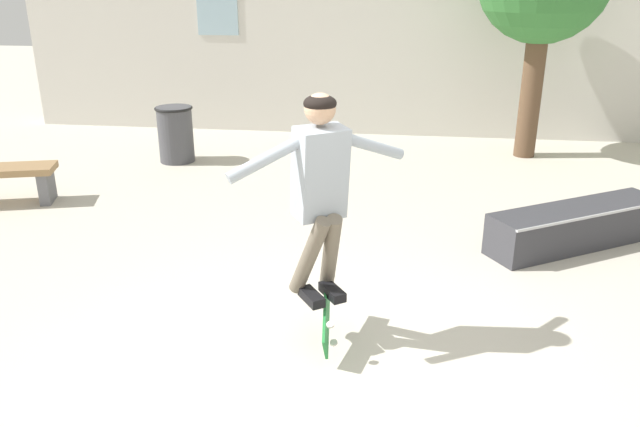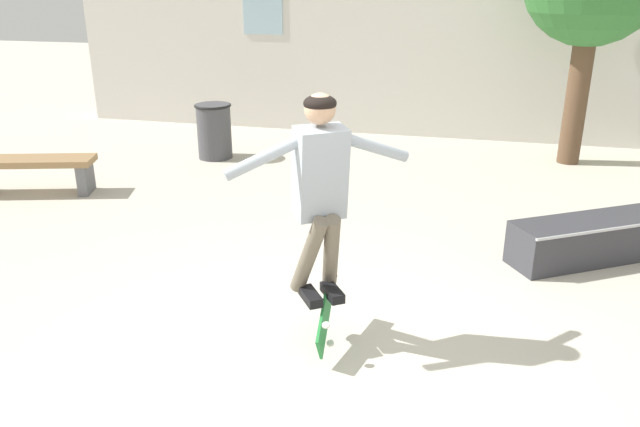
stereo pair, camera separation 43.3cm
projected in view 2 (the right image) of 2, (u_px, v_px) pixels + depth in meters
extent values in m
plane|color=beige|center=(313.00, 373.00, 4.33)|extent=(40.00, 40.00, 0.00)
cube|color=beige|center=(422.00, 20.00, 10.23)|extent=(12.25, 0.40, 3.81)
cube|color=#99B7C6|center=(262.00, 7.00, 10.57)|extent=(0.70, 0.02, 0.90)
cylinder|color=brown|center=(577.00, 98.00, 8.89)|extent=(0.31, 0.31, 1.89)
cube|color=#99754C|center=(31.00, 161.00, 7.76)|extent=(1.58, 0.84, 0.08)
cube|color=slate|center=(86.00, 178.00, 7.87)|extent=(0.22, 0.38, 0.38)
cube|color=#38383D|center=(606.00, 237.00, 6.04)|extent=(1.92, 1.43, 0.42)
cube|color=#B7B7BC|center=(627.00, 227.00, 5.77)|extent=(1.70, 1.07, 0.02)
cylinder|color=#47474C|center=(214.00, 131.00, 9.32)|extent=(0.51, 0.51, 0.81)
torus|color=black|center=(213.00, 105.00, 9.19)|extent=(0.55, 0.55, 0.04)
cube|color=#9EA8B2|center=(320.00, 173.00, 4.23)|extent=(0.44, 0.42, 0.65)
sphere|color=tan|center=(320.00, 109.00, 4.08)|extent=(0.29, 0.29, 0.21)
ellipsoid|color=black|center=(320.00, 103.00, 4.06)|extent=(0.31, 0.31, 0.12)
cylinder|color=#6B6051|center=(331.00, 252.00, 4.48)|extent=(0.24, 0.42, 0.68)
cube|color=black|center=(332.00, 292.00, 4.56)|extent=(0.23, 0.27, 0.07)
cylinder|color=#6B6051|center=(309.00, 256.00, 4.42)|extent=(0.37, 0.33, 0.68)
cube|color=black|center=(310.00, 296.00, 4.50)|extent=(0.23, 0.27, 0.07)
cylinder|color=#9EA8B2|center=(372.00, 147.00, 4.31)|extent=(0.50, 0.38, 0.27)
cylinder|color=#9EA8B2|center=(264.00, 157.00, 4.05)|extent=(0.50, 0.38, 0.27)
cube|color=#237F38|center=(326.00, 309.00, 4.57)|extent=(0.11, 0.79, 0.43)
cylinder|color=silver|center=(326.00, 325.00, 4.32)|extent=(0.06, 0.06, 0.04)
cylinder|color=silver|center=(330.00, 343.00, 4.44)|extent=(0.06, 0.06, 0.04)
cylinder|color=silver|center=(334.00, 276.00, 4.68)|extent=(0.06, 0.06, 0.04)
cylinder|color=silver|center=(338.00, 294.00, 4.80)|extent=(0.06, 0.06, 0.04)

